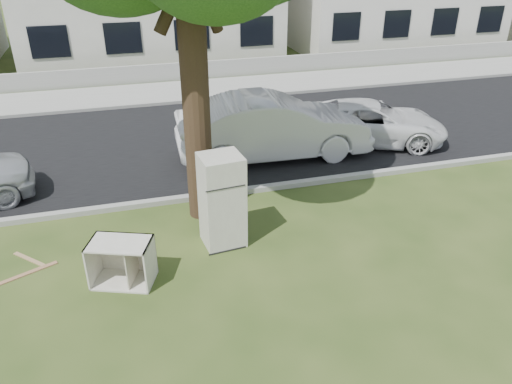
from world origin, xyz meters
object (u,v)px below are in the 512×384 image
object	(u,v)px
fridge	(222,201)
cabinet	(122,262)
car_center	(273,127)
car_right	(371,122)

from	to	relation	value
fridge	cabinet	size ratio (longest dim) A/B	1.78
car_center	car_right	xyz separation A→B (m)	(2.99, 0.23, -0.25)
car_center	car_right	bearing A→B (deg)	-83.28
cabinet	car_center	size ratio (longest dim) A/B	0.20
car_center	fridge	bearing A→B (deg)	152.05
cabinet	car_center	bearing A→B (deg)	68.49
cabinet	car_right	size ratio (longest dim) A/B	0.25
fridge	cabinet	world-z (taller)	fridge
fridge	car_center	xyz separation A→B (m)	(2.18, 3.72, -0.09)
cabinet	car_center	distance (m)	6.08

